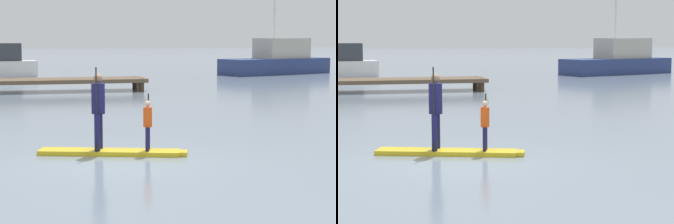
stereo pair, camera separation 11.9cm
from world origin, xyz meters
TOP-DOWN VIEW (x-y plane):
  - ground_plane at (0.00, 0.00)m, footprint 240.00×240.00m
  - paddleboard_near at (-0.04, 0.94)m, footprint 3.29×1.47m
  - paddler_adult at (-0.34, 1.03)m, footprint 0.37×0.51m
  - paddler_child_solo at (0.71, 0.72)m, footprint 0.24×0.38m
  - fishing_boat_green_midground at (15.43, 28.29)m, footprint 8.50×5.13m
  - floating_dock at (-2.80, 17.44)m, footprint 13.45×2.16m

SIDE VIEW (x-z plane):
  - ground_plane at x=0.00m, z-range 0.00..0.00m
  - paddleboard_near at x=-0.04m, z-range 0.00..0.10m
  - floating_dock at x=-2.80m, z-range 0.20..0.81m
  - paddler_child_solo at x=0.71m, z-range 0.10..1.34m
  - fishing_boat_green_midground at x=15.43m, z-range -1.73..3.58m
  - paddler_adult at x=-0.34m, z-range 0.15..1.99m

